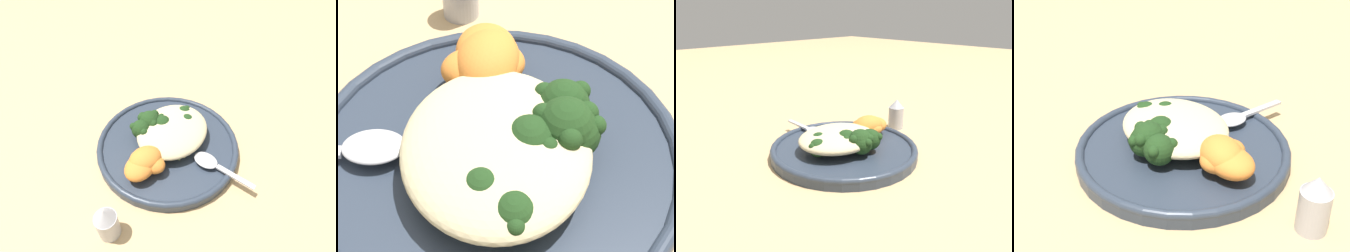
% 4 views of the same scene
% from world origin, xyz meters
% --- Properties ---
extents(ground_plane, '(4.00, 4.00, 0.00)m').
position_xyz_m(ground_plane, '(0.00, 0.00, 0.00)').
color(ground_plane, tan).
extents(plate, '(0.28, 0.28, 0.02)m').
position_xyz_m(plate, '(0.00, 0.02, 0.01)').
color(plate, '#2D3847').
rests_on(plate, ground_plane).
extents(quinoa_mound, '(0.15, 0.13, 0.03)m').
position_xyz_m(quinoa_mound, '(-0.02, 0.02, 0.04)').
color(quinoa_mound, beige).
rests_on(quinoa_mound, plate).
extents(broccoli_stalk_0, '(0.09, 0.03, 0.03)m').
position_xyz_m(broccoli_stalk_0, '(-0.02, 0.03, 0.03)').
color(broccoli_stalk_0, '#9EBC66').
rests_on(broccoli_stalk_0, plate).
extents(broccoli_stalk_1, '(0.11, 0.04, 0.03)m').
position_xyz_m(broccoli_stalk_1, '(-0.03, 0.03, 0.04)').
color(broccoli_stalk_1, '#9EBC66').
rests_on(broccoli_stalk_1, plate).
extents(broccoli_stalk_2, '(0.12, 0.05, 0.03)m').
position_xyz_m(broccoli_stalk_2, '(-0.05, 0.01, 0.04)').
color(broccoli_stalk_2, '#9EBC66').
rests_on(broccoli_stalk_2, plate).
extents(broccoli_stalk_3, '(0.10, 0.06, 0.03)m').
position_xyz_m(broccoli_stalk_3, '(-0.04, 0.01, 0.03)').
color(broccoli_stalk_3, '#9EBC66').
rests_on(broccoli_stalk_3, plate).
extents(broccoli_stalk_4, '(0.07, 0.08, 0.04)m').
position_xyz_m(broccoli_stalk_4, '(-0.01, -0.00, 0.04)').
color(broccoli_stalk_4, '#9EBC66').
rests_on(broccoli_stalk_4, plate).
extents(broccoli_stalk_5, '(0.06, 0.13, 0.04)m').
position_xyz_m(broccoli_stalk_5, '(-0.00, -0.02, 0.04)').
color(broccoli_stalk_5, '#9EBC66').
rests_on(broccoli_stalk_5, plate).
extents(broccoli_stalk_6, '(0.06, 0.10, 0.04)m').
position_xyz_m(broccoli_stalk_6, '(-0.00, -0.02, 0.04)').
color(broccoli_stalk_6, '#9EBC66').
rests_on(broccoli_stalk_6, plate).
extents(broccoli_stalk_7, '(0.04, 0.12, 0.04)m').
position_xyz_m(broccoli_stalk_7, '(0.02, -0.02, 0.04)').
color(broccoli_stalk_7, '#9EBC66').
rests_on(broccoli_stalk_7, plate).
extents(sweet_potato_chunk_0, '(0.07, 0.07, 0.04)m').
position_xyz_m(sweet_potato_chunk_0, '(0.07, 0.02, 0.04)').
color(sweet_potato_chunk_0, orange).
rests_on(sweet_potato_chunk_0, plate).
extents(sweet_potato_chunk_1, '(0.05, 0.06, 0.03)m').
position_xyz_m(sweet_potato_chunk_1, '(0.07, 0.02, 0.04)').
color(sweet_potato_chunk_1, orange).
rests_on(sweet_potato_chunk_1, plate).
extents(sweet_potato_chunk_2, '(0.04, 0.05, 0.03)m').
position_xyz_m(sweet_potato_chunk_2, '(0.07, 0.03, 0.04)').
color(sweet_potato_chunk_2, orange).
rests_on(sweet_potato_chunk_2, plate).
extents(sweet_potato_chunk_3, '(0.06, 0.05, 0.03)m').
position_xyz_m(sweet_potato_chunk_3, '(0.09, 0.02, 0.04)').
color(sweet_potato_chunk_3, orange).
rests_on(sweet_potato_chunk_3, plate).
extents(spoon, '(0.03, 0.12, 0.01)m').
position_xyz_m(spoon, '(-0.00, 0.11, 0.03)').
color(spoon, silver).
rests_on(spoon, plate).
extents(salt_shaker, '(0.03, 0.03, 0.07)m').
position_xyz_m(salt_shaker, '(0.19, 0.04, 0.03)').
color(salt_shaker, '#B2B2B7').
rests_on(salt_shaker, ground_plane).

